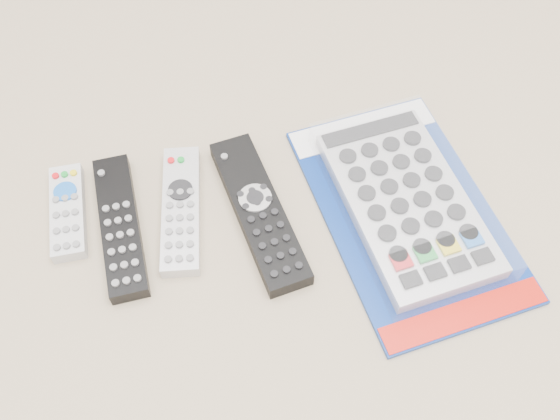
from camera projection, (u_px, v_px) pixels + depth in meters
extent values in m
plane|color=tan|center=(245.00, 204.00, 0.79)|extent=(5.00, 5.00, 0.00)
cube|color=#B6B6B9|center=(68.00, 212.00, 0.77)|extent=(0.04, 0.13, 0.02)
cylinder|color=blue|center=(65.00, 191.00, 0.77)|extent=(0.03, 0.03, 0.00)
cube|color=black|center=(120.00, 225.00, 0.76)|extent=(0.06, 0.20, 0.02)
cube|color=#BDBCC1|center=(181.00, 209.00, 0.77)|extent=(0.07, 0.19, 0.02)
cylinder|color=black|center=(180.00, 190.00, 0.77)|extent=(0.03, 0.03, 0.00)
cube|color=black|center=(259.00, 211.00, 0.77)|extent=(0.09, 0.23, 0.02)
cylinder|color=silver|center=(255.00, 198.00, 0.76)|extent=(0.05, 0.05, 0.00)
cube|color=navy|center=(406.00, 212.00, 0.78)|extent=(0.24, 0.36, 0.01)
cube|color=white|center=(362.00, 128.00, 0.85)|extent=(0.20, 0.07, 0.00)
cube|color=red|center=(464.00, 315.00, 0.70)|extent=(0.20, 0.06, 0.00)
cube|color=#BDBCC1|center=(406.00, 203.00, 0.77)|extent=(0.17, 0.27, 0.02)
cube|color=white|center=(408.00, 198.00, 0.76)|extent=(0.19, 0.29, 0.04)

